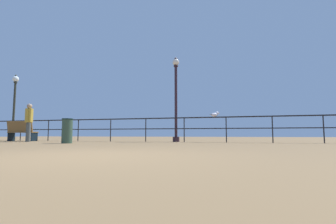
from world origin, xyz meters
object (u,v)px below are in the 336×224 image
trash_bin (67,131)px  person_by_bench (29,120)px  bench_far_left (21,130)px  lamppost_left (14,102)px  lamppost_center (176,95)px  seagull_on_rail (215,114)px

trash_bin → person_by_bench: bearing=158.4°
bench_far_left → person_by_bench: person_by_bench is taller
lamppost_left → lamppost_center: bearing=0.0°
lamppost_center → seagull_on_rail: (1.76, -0.21, -0.93)m
lamppost_left → lamppost_center: 9.34m
bench_far_left → trash_bin: (4.17, -1.92, -0.06)m
bench_far_left → lamppost_center: (7.63, 1.04, 1.58)m
lamppost_left → trash_bin: bearing=-26.7°
seagull_on_rail → person_by_bench: bearing=-169.4°
lamppost_center → trash_bin: size_ratio=4.24×
bench_far_left → person_by_bench: 1.44m
lamppost_center → seagull_on_rail: size_ratio=9.61×
person_by_bench → trash_bin: 3.29m
person_by_bench → seagull_on_rail: 8.38m
person_by_bench → trash_bin: bearing=-21.6°
lamppost_center → person_by_bench: size_ratio=2.26×
bench_far_left → trash_bin: bench_far_left is taller
lamppost_left → person_by_bench: 3.56m
bench_far_left → lamppost_center: size_ratio=0.37×
lamppost_center → person_by_bench: lamppost_center is taller
trash_bin → bench_far_left: bearing=155.3°
seagull_on_rail → trash_bin: (-5.21, -2.74, -0.72)m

